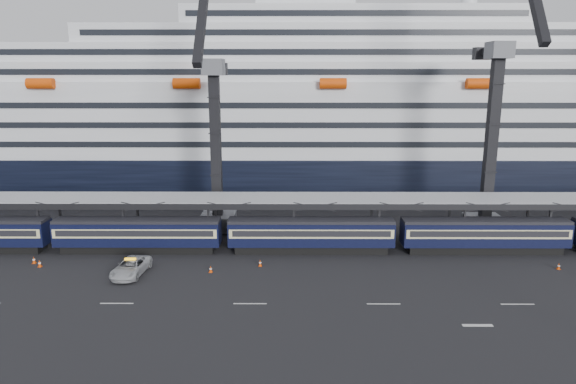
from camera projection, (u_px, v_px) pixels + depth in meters
ground at (397, 286)px, 49.87m from camera, size 260.00×260.00×0.00m
lane_markings at (502, 310)px, 44.73m from camera, size 111.00×4.27×0.02m
train at (340, 233)px, 59.15m from camera, size 133.05×3.00×4.05m
canopy at (376, 200)px, 62.35m from camera, size 130.00×6.25×5.53m
cruise_ship at (342, 119)px, 91.95m from camera, size 214.09×28.84×34.00m
crane_dark_near at (215, 140)px, 65.43m from camera, size 4.50×17.75×35.08m
crane_dark_mid at (494, 130)px, 63.97m from camera, size 4.50×18.24×39.64m
pickup_truck at (131, 267)px, 52.57m from camera, size 3.26×6.09×1.63m
traffic_cone_a at (40, 263)px, 54.81m from camera, size 0.40×0.40×0.80m
traffic_cone_b at (34, 260)px, 55.84m from camera, size 0.40×0.40×0.80m
traffic_cone_c at (211, 269)px, 53.30m from camera, size 0.36×0.36×0.73m
traffic_cone_d at (260, 263)px, 55.03m from camera, size 0.37×0.37×0.74m
traffic_cone_f at (559, 266)px, 54.13m from camera, size 0.35×0.35×0.71m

